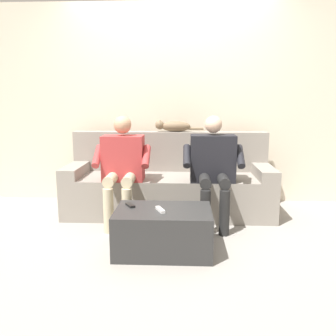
# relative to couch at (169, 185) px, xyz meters

# --- Properties ---
(ground_plane) EXTENTS (8.00, 8.00, 0.00)m
(ground_plane) POSITION_rel_couch_xyz_m (0.00, 0.75, -0.31)
(ground_plane) COLOR gray
(back_wall) EXTENTS (4.69, 0.06, 2.41)m
(back_wall) POSITION_rel_couch_xyz_m (0.00, -0.52, 0.89)
(back_wall) COLOR beige
(back_wall) RESTS_ON ground
(couch) EXTENTS (2.27, 0.78, 0.90)m
(couch) POSITION_rel_couch_xyz_m (0.00, 0.00, 0.00)
(couch) COLOR gray
(couch) RESTS_ON ground
(coffee_table) EXTENTS (0.80, 0.54, 0.37)m
(coffee_table) POSITION_rel_couch_xyz_m (0.00, 1.10, -0.13)
(coffee_table) COLOR #2D2D2D
(coffee_table) RESTS_ON ground
(person_left_seated) EXTENTS (0.61, 0.57, 1.11)m
(person_left_seated) POSITION_rel_couch_xyz_m (-0.46, 0.38, 0.32)
(person_left_seated) COLOR black
(person_left_seated) RESTS_ON ground
(person_right_seated) EXTENTS (0.57, 0.55, 1.10)m
(person_right_seated) POSITION_rel_couch_xyz_m (0.46, 0.38, 0.31)
(person_right_seated) COLOR #B23838
(person_right_seated) RESTS_ON ground
(cat_on_backrest) EXTENTS (0.56, 0.13, 0.13)m
(cat_on_backrest) POSITION_rel_couch_xyz_m (-0.04, -0.24, 0.65)
(cat_on_backrest) COLOR #756047
(cat_on_backrest) RESTS_ON couch
(remote_white) EXTENTS (0.09, 0.15, 0.02)m
(remote_white) POSITION_rel_couch_xyz_m (0.02, 1.15, 0.06)
(remote_white) COLOR white
(remote_white) RESTS_ON coffee_table
(remote_black) EXTENTS (0.10, 0.13, 0.02)m
(remote_black) POSITION_rel_couch_xyz_m (0.29, 1.02, 0.06)
(remote_black) COLOR black
(remote_black) RESTS_ON coffee_table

